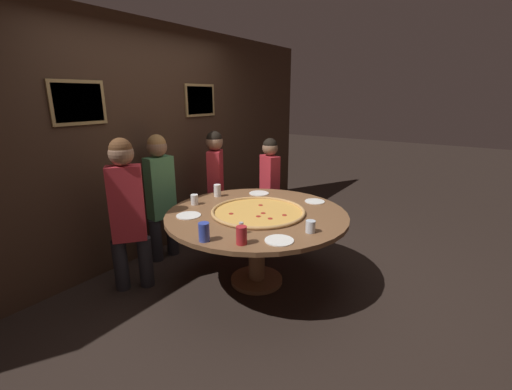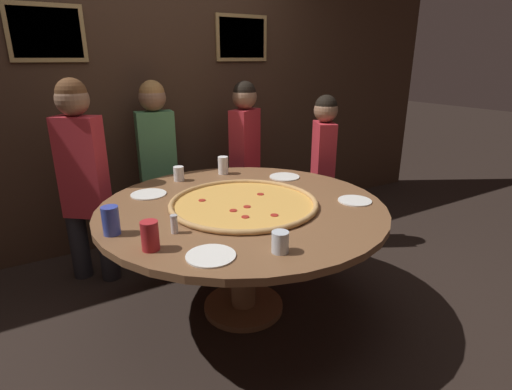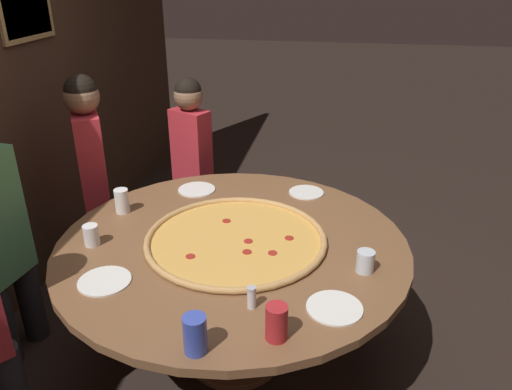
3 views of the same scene
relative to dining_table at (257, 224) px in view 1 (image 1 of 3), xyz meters
name	(u,v)px [view 1 (image 1 of 3)]	position (x,y,z in m)	size (l,w,h in m)	color
ground_plane	(257,281)	(0.00, 0.00, -0.62)	(24.00, 24.00, 0.00)	black
back_wall	(151,142)	(0.00, 1.46, 0.68)	(6.40, 0.08, 2.60)	#3D281C
dining_table	(257,224)	(0.00, 0.00, 0.00)	(1.73, 1.73, 0.74)	brown
giant_pizza	(258,211)	(0.00, -0.02, 0.13)	(0.90, 0.90, 0.03)	#E5A84C
drink_cup_front_edge	(204,232)	(-0.77, -0.04, 0.19)	(0.09, 0.09, 0.15)	#384CB7
drink_cup_far_right	(194,200)	(-0.15, 0.66, 0.17)	(0.07, 0.07, 0.10)	white
drink_cup_far_left	(310,227)	(-0.16, -0.64, 0.17)	(0.08, 0.08, 0.10)	silver
drink_cup_beside_pizza	(242,235)	(-0.66, -0.31, 0.19)	(0.08, 0.08, 0.14)	#B22328
drink_cup_by_shaker	(217,190)	(0.20, 0.66, 0.18)	(0.08, 0.08, 0.13)	white
white_plate_right_side	(259,193)	(0.55, 0.34, 0.12)	(0.22, 0.22, 0.01)	white
white_plate_left_side	(279,240)	(-0.45, -0.51, 0.12)	(0.23, 0.23, 0.01)	white
white_plate_far_back	(189,215)	(-0.44, 0.47, 0.12)	(0.23, 0.23, 0.01)	white
white_plate_beside_cup	(315,201)	(0.62, -0.31, 0.12)	(0.21, 0.21, 0.01)	white
condiment_shaker	(241,228)	(-0.50, -0.19, 0.16)	(0.04, 0.04, 0.10)	silver
diner_side_left	(216,180)	(0.60, 1.03, 0.17)	(0.36, 0.29, 1.40)	#232328
diner_far_left	(127,207)	(-0.75, 0.93, 0.21)	(0.37, 0.33, 1.46)	#232328
diner_far_right	(270,182)	(1.07, 0.53, 0.11)	(0.25, 0.34, 1.30)	#232328
diner_centre_back	(161,190)	(-0.14, 1.19, 0.18)	(0.36, 0.21, 1.42)	#232328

